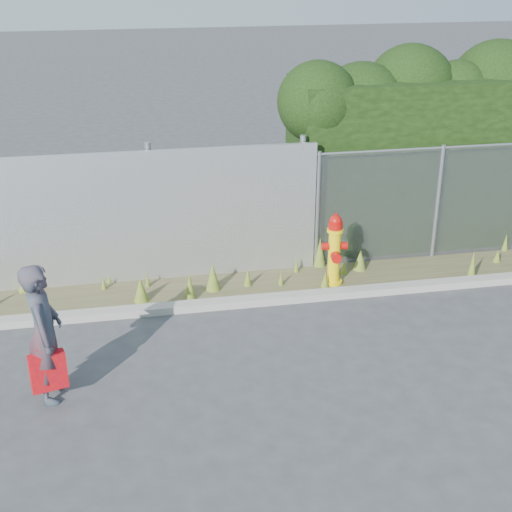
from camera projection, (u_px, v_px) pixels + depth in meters
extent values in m
plane|color=#3B3B3E|center=(298.00, 365.00, 9.50)|extent=(80.00, 80.00, 0.00)
cube|color=gray|center=(270.00, 299.00, 11.09)|extent=(16.00, 0.22, 0.12)
cube|color=#4E472C|center=(263.00, 286.00, 11.65)|extent=(16.00, 1.20, 0.01)
cone|color=#51691F|center=(147.00, 280.00, 11.55)|extent=(0.08, 0.08, 0.28)
cone|color=#51691F|center=(320.00, 253.00, 12.25)|extent=(0.22, 0.22, 0.52)
cone|color=#51691F|center=(213.00, 277.00, 11.42)|extent=(0.23, 0.23, 0.46)
cone|color=#51691F|center=(497.00, 257.00, 12.45)|extent=(0.14, 0.14, 0.23)
cone|color=#51691F|center=(505.00, 243.00, 12.89)|extent=(0.12, 0.12, 0.32)
cone|color=#51691F|center=(23.00, 287.00, 11.40)|extent=(0.17, 0.17, 0.19)
cone|color=#51691F|center=(472.00, 266.00, 11.77)|extent=(0.15, 0.15, 0.51)
cone|color=#51691F|center=(281.00, 279.00, 11.60)|extent=(0.09, 0.09, 0.27)
cone|color=#51691F|center=(344.00, 268.00, 11.99)|extent=(0.13, 0.13, 0.27)
cone|color=#51691F|center=(213.00, 278.00, 11.41)|extent=(0.24, 0.24, 0.46)
cone|color=#51691F|center=(325.00, 280.00, 11.54)|extent=(0.14, 0.14, 0.27)
cone|color=#51691F|center=(190.00, 288.00, 11.09)|extent=(0.19, 0.19, 0.45)
cone|color=#51691F|center=(360.00, 260.00, 12.13)|extent=(0.22, 0.22, 0.38)
cone|color=#51691F|center=(248.00, 278.00, 11.57)|extent=(0.13, 0.13, 0.32)
cone|color=#51691F|center=(141.00, 290.00, 11.05)|extent=(0.24, 0.24, 0.42)
cone|color=#51691F|center=(109.00, 276.00, 11.71)|extent=(0.09, 0.09, 0.24)
cone|color=#51691F|center=(296.00, 265.00, 12.06)|extent=(0.09, 0.09, 0.29)
cone|color=#51691F|center=(104.00, 283.00, 11.47)|extent=(0.09, 0.09, 0.25)
cube|color=#ACAEB3|center=(53.00, 224.00, 11.19)|extent=(8.50, 0.08, 2.20)
cylinder|color=gray|center=(152.00, 212.00, 11.54)|extent=(0.10, 0.10, 2.30)
cylinder|color=gray|center=(301.00, 202.00, 11.97)|extent=(0.10, 0.10, 2.30)
cube|color=gray|center=(493.00, 200.00, 12.51)|extent=(6.50, 0.03, 2.00)
cylinder|color=gray|center=(501.00, 145.00, 12.10)|extent=(6.50, 0.04, 0.04)
cylinder|color=gray|center=(317.00, 211.00, 11.95)|extent=(0.07, 0.07, 2.05)
cylinder|color=gray|center=(437.00, 203.00, 12.32)|extent=(0.07, 0.07, 2.05)
cube|color=black|center=(486.00, 156.00, 13.25)|extent=(7.30, 1.60, 3.00)
sphere|color=black|center=(318.00, 102.00, 12.04)|extent=(1.39, 1.39, 1.39)
sphere|color=black|center=(361.00, 110.00, 12.51)|extent=(1.68, 1.68, 1.68)
sphere|color=black|center=(410.00, 90.00, 12.68)|extent=(1.61, 1.61, 1.61)
sphere|color=black|center=(457.00, 93.00, 12.68)|extent=(1.16, 1.16, 1.16)
sphere|color=black|center=(496.00, 88.00, 12.96)|extent=(1.73, 1.73, 1.73)
cylinder|color=yellow|center=(333.00, 282.00, 11.71)|extent=(0.31, 0.31, 0.07)
cylinder|color=yellow|center=(334.00, 258.00, 11.53)|extent=(0.20, 0.20, 0.93)
cylinder|color=yellow|center=(335.00, 230.00, 11.34)|extent=(0.26, 0.26, 0.05)
cylinder|color=#B20F0A|center=(335.00, 226.00, 11.30)|extent=(0.23, 0.23, 0.11)
sphere|color=#B20F0A|center=(336.00, 221.00, 11.27)|extent=(0.21, 0.21, 0.21)
cylinder|color=#B20F0A|center=(336.00, 215.00, 11.23)|extent=(0.05, 0.05, 0.05)
cylinder|color=#B20F0A|center=(325.00, 247.00, 11.42)|extent=(0.11, 0.12, 0.12)
cylinder|color=#B20F0A|center=(344.00, 245.00, 11.47)|extent=(0.11, 0.12, 0.12)
cylinder|color=#B20F0A|center=(337.00, 257.00, 11.36)|extent=(0.16, 0.13, 0.16)
imported|color=#105867|center=(44.00, 333.00, 8.49)|extent=(0.45, 0.66, 1.79)
cube|color=#9E0918|center=(48.00, 371.00, 8.54)|extent=(0.43, 0.16, 0.47)
cylinder|color=#9E0918|center=(45.00, 349.00, 8.41)|extent=(0.20, 0.02, 0.02)
cube|color=black|center=(43.00, 318.00, 8.63)|extent=(0.23, 0.09, 0.17)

